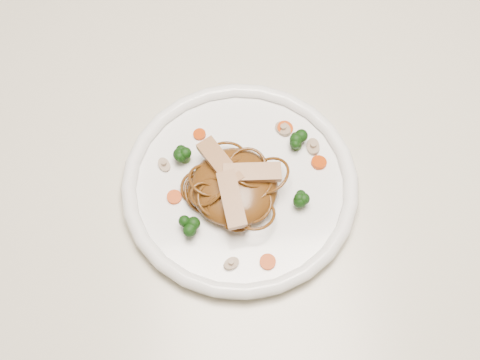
{
  "coord_description": "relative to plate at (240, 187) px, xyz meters",
  "views": [
    {
      "loc": [
        -0.1,
        -0.44,
        1.53
      ],
      "look_at": [
        -0.08,
        -0.07,
        0.78
      ],
      "focal_mm": 48.52,
      "sensor_mm": 36.0,
      "label": 1
    }
  ],
  "objects": [
    {
      "name": "chicken_c",
      "position": [
        -0.01,
        -0.04,
        0.04
      ],
      "size": [
        0.04,
        0.08,
        0.01
      ],
      "primitive_type": "cube",
      "rotation": [
        0.0,
        0.0,
        4.87
      ],
      "color": "tan",
      "rests_on": "noodle_mound"
    },
    {
      "name": "mushroom_2",
      "position": [
        -0.1,
        0.03,
        0.01
      ],
      "size": [
        0.03,
        0.03,
        0.01
      ],
      "primitive_type": "cylinder",
      "rotation": [
        0.0,
        0.0,
        -1.08
      ],
      "color": "tan",
      "rests_on": "plate"
    },
    {
      "name": "table",
      "position": [
        0.08,
        0.07,
        -0.11
      ],
      "size": [
        1.2,
        0.8,
        0.75
      ],
      "color": "beige",
      "rests_on": "ground"
    },
    {
      "name": "carrot_2",
      "position": [
        0.11,
        0.03,
        0.01
      ],
      "size": [
        0.03,
        0.03,
        0.0
      ],
      "primitive_type": "cylinder",
      "rotation": [
        0.0,
        0.0,
        0.26
      ],
      "color": "#C84007",
      "rests_on": "plate"
    },
    {
      "name": "plate",
      "position": [
        0.0,
        0.0,
        0.0
      ],
      "size": [
        0.36,
        0.36,
        0.02
      ],
      "primitive_type": "cylinder",
      "rotation": [
        0.0,
        0.0,
        0.2
      ],
      "color": "white",
      "rests_on": "table"
    },
    {
      "name": "noodle_mound",
      "position": [
        -0.01,
        -0.01,
        0.02
      ],
      "size": [
        0.13,
        0.13,
        0.04
      ],
      "primitive_type": "ellipsoid",
      "rotation": [
        0.0,
        0.0,
        -0.12
      ],
      "color": "brown",
      "rests_on": "plate"
    },
    {
      "name": "carrot_3",
      "position": [
        -0.05,
        0.08,
        0.01
      ],
      "size": [
        0.02,
        0.02,
        0.0
      ],
      "primitive_type": "cylinder",
      "rotation": [
        0.0,
        0.0,
        0.35
      ],
      "color": "#C84007",
      "rests_on": "plate"
    },
    {
      "name": "mushroom_1",
      "position": [
        0.1,
        0.05,
        0.01
      ],
      "size": [
        0.03,
        0.03,
        0.01
      ],
      "primitive_type": "cylinder",
      "rotation": [
        0.0,
        0.0,
        1.59
      ],
      "color": "tan",
      "rests_on": "plate"
    },
    {
      "name": "chicken_a",
      "position": [
        0.02,
        -0.0,
        0.04
      ],
      "size": [
        0.07,
        0.02,
        0.01
      ],
      "primitive_type": "cube",
      "rotation": [
        0.0,
        0.0,
        -0.01
      ],
      "color": "tan",
      "rests_on": "noodle_mound"
    },
    {
      "name": "broccoli_3",
      "position": [
        0.08,
        -0.03,
        0.02
      ],
      "size": [
        0.04,
        0.04,
        0.03
      ],
      "primitive_type": null,
      "rotation": [
        0.0,
        0.0,
        0.42
      ],
      "color": "black",
      "rests_on": "plate"
    },
    {
      "name": "chicken_b",
      "position": [
        -0.02,
        0.01,
        0.04
      ],
      "size": [
        0.06,
        0.08,
        0.01
      ],
      "primitive_type": "cube",
      "rotation": [
        0.0,
        0.0,
        2.13
      ],
      "color": "tan",
      "rests_on": "noodle_mound"
    },
    {
      "name": "carrot_1",
      "position": [
        -0.09,
        -0.01,
        0.01
      ],
      "size": [
        0.03,
        0.03,
        0.0
      ],
      "primitive_type": "cylinder",
      "rotation": [
        0.0,
        0.0,
        -0.44
      ],
      "color": "#C84007",
      "rests_on": "plate"
    },
    {
      "name": "mushroom_3",
      "position": [
        0.06,
        0.08,
        0.01
      ],
      "size": [
        0.04,
        0.04,
        0.01
      ],
      "primitive_type": "cylinder",
      "rotation": [
        0.0,
        0.0,
        2.23
      ],
      "color": "tan",
      "rests_on": "plate"
    },
    {
      "name": "broccoli_2",
      "position": [
        -0.07,
        -0.06,
        0.02
      ],
      "size": [
        0.03,
        0.03,
        0.03
      ],
      "primitive_type": null,
      "rotation": [
        0.0,
        0.0,
        -0.27
      ],
      "color": "black",
      "rests_on": "plate"
    },
    {
      "name": "carrot_4",
      "position": [
        0.03,
        -0.11,
        0.01
      ],
      "size": [
        0.03,
        0.03,
        0.0
      ],
      "primitive_type": "cylinder",
      "rotation": [
        0.0,
        0.0,
        0.44
      ],
      "color": "#C84007",
      "rests_on": "plate"
    },
    {
      "name": "carrot_0",
      "position": [
        0.07,
        0.08,
        0.01
      ],
      "size": [
        0.03,
        0.03,
        0.0
      ],
      "primitive_type": "cylinder",
      "rotation": [
        0.0,
        0.0,
        0.27
      ],
      "color": "#C84007",
      "rests_on": "plate"
    },
    {
      "name": "broccoli_0",
      "position": [
        0.08,
        0.05,
        0.02
      ],
      "size": [
        0.03,
        0.03,
        0.03
      ],
      "primitive_type": null,
      "rotation": [
        0.0,
        0.0,
        0.31
      ],
      "color": "black",
      "rests_on": "plate"
    },
    {
      "name": "broccoli_1",
      "position": [
        -0.07,
        0.04,
        0.03
      ],
      "size": [
        0.04,
        0.04,
        0.03
      ],
      "primitive_type": null,
      "rotation": [
        0.0,
        0.0,
        0.22
      ],
      "color": "black",
      "rests_on": "plate"
    },
    {
      "name": "ground",
      "position": [
        0.08,
        0.07,
        -0.76
      ],
      "size": [
        4.0,
        4.0,
        0.0
      ],
      "primitive_type": "plane",
      "color": "#56361D",
      "rests_on": "ground"
    },
    {
      "name": "mushroom_0",
      "position": [
        -0.02,
        -0.11,
        0.01
      ],
      "size": [
        0.03,
        0.03,
        0.01
      ],
      "primitive_type": "cylinder",
      "rotation": [
        0.0,
        0.0,
        0.5
      ],
      "color": "tan",
      "rests_on": "plate"
    }
  ]
}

